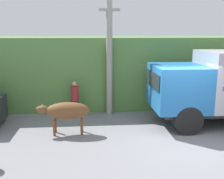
{
  "coord_description": "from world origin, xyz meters",
  "views": [
    {
      "loc": [
        -3.24,
        -8.17,
        3.6
      ],
      "look_at": [
        -2.47,
        1.24,
        1.55
      ],
      "focal_mm": 42.0,
      "sensor_mm": 36.0,
      "label": 1
    }
  ],
  "objects": [
    {
      "name": "pedestrian_on_hill",
      "position": [
        -3.95,
        3.02,
        0.84
      ],
      "size": [
        0.43,
        0.43,
        1.55
      ],
      "rotation": [
        0.0,
        0.0,
        2.82
      ],
      "color": "#38332D",
      "rests_on": "ground_plane"
    },
    {
      "name": "brown_cow",
      "position": [
        -4.13,
        0.92,
        0.86
      ],
      "size": [
        1.9,
        0.61,
        1.18
      ],
      "rotation": [
        0.0,
        0.0,
        -0.18
      ],
      "color": "brown",
      "rests_on": "ground_plane"
    },
    {
      "name": "building_backdrop",
      "position": [
        -6.16,
        4.86,
        1.59
      ],
      "size": [
        6.3,
        2.7,
        3.16
      ],
      "color": "#99ADB7",
      "rests_on": "ground_plane"
    },
    {
      "name": "utility_pole",
      "position": [
        -2.42,
        3.22,
        2.69
      ],
      "size": [
        0.9,
        0.27,
        5.18
      ],
      "color": "#9E998E",
      "rests_on": "ground_plane"
    },
    {
      "name": "ground_plane",
      "position": [
        0.0,
        0.0,
        0.0
      ],
      "size": [
        60.0,
        60.0,
        0.0
      ],
      "primitive_type": "plane",
      "color": "gray"
    },
    {
      "name": "hillside_embankment",
      "position": [
        0.0,
        6.56,
        1.69
      ],
      "size": [
        32.0,
        6.17,
        3.39
      ],
      "color": "#568442",
      "rests_on": "ground_plane"
    }
  ]
}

